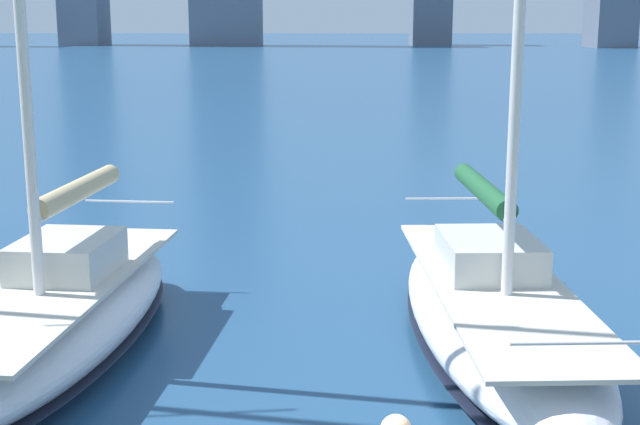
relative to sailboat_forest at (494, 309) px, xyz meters
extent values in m
ellipsoid|color=white|center=(0.00, 0.04, -0.13)|extent=(2.77, 8.55, 1.05)
ellipsoid|color=black|center=(0.00, 0.04, -0.42)|extent=(2.79, 8.59, 0.10)
cube|color=beige|center=(0.00, 0.04, 0.42)|extent=(2.30, 7.52, 0.06)
cube|color=silver|center=(0.02, -0.47, 0.73)|extent=(1.50, 1.93, 0.55)
cylinder|color=silver|center=(0.06, -1.10, 1.50)|extent=(0.30, 3.55, 0.12)
cylinder|color=#1E5633|center=(0.06, -1.10, 1.62)|extent=(0.48, 3.27, 0.32)
cylinder|color=silver|center=(-0.20, 3.92, 0.94)|extent=(1.53, 0.12, 0.04)
cylinder|color=silver|center=(0.19, -3.76, 0.94)|extent=(1.76, 0.13, 0.04)
ellipsoid|color=white|center=(6.49, 0.35, -0.11)|extent=(2.90, 7.96, 1.09)
ellipsoid|color=black|center=(6.49, 0.35, -0.41)|extent=(2.91, 8.00, 0.10)
cube|color=beige|center=(6.49, 0.35, 0.47)|extent=(2.42, 6.99, 0.06)
cube|color=silver|center=(6.45, -0.12, 0.78)|extent=(1.48, 1.82, 0.55)
cylinder|color=silver|center=(6.39, -0.70, 1.55)|extent=(0.41, 3.27, 0.12)
cylinder|color=#C6B284|center=(6.39, -0.70, 1.67)|extent=(0.58, 3.03, 0.32)
cylinder|color=silver|center=(6.18, -3.15, 0.99)|extent=(1.66, 0.19, 0.04)
camera|label=1|loc=(2.41, 12.80, 4.28)|focal=50.00mm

